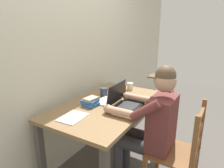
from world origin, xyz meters
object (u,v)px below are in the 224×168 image
Objects in this scene: coffee_mug_dark at (123,88)px; book_stack_main at (91,102)px; coffee_mug_white at (130,86)px; computer_mouse at (136,97)px; desk at (108,112)px; laptop at (123,101)px; coffee_mug_spare at (104,92)px; landscape_photo_print at (111,91)px; seated_person at (151,122)px; wooden_chair at (179,152)px.

coffee_mug_dark is 0.54m from book_stack_main.
computer_mouse is at bearing -143.10° from coffee_mug_white.
coffee_mug_dark is (0.39, 0.03, 0.15)m from desk.
desk is 0.55m from coffee_mug_white.
book_stack_main is at bearing 116.92° from laptop.
book_stack_main is (-0.31, -0.04, -0.01)m from coffee_mug_spare.
book_stack_main reaches higher than desk.
coffee_mug_spare is at bearing 64.10° from laptop.
laptop is 2.87× the size of coffee_mug_white.
coffee_mug_white is 0.69× the size of book_stack_main.
landscape_photo_print is at bearing 45.01° from laptop.
seated_person reaches higher than wooden_chair.
wooden_chair is at bearing -101.75° from coffee_mug_spare.
wooden_chair is 9.21× the size of computer_mouse.
seated_person is 0.63m from book_stack_main.
desk is at bearing 146.21° from computer_mouse.
landscape_photo_print is (-0.04, 0.14, -0.05)m from coffee_mug_dark.
landscape_photo_print is (0.18, 0.01, -0.05)m from coffee_mug_spare.
seated_person is 0.36m from wooden_chair.
coffee_mug_white is 0.88× the size of landscape_photo_print.
book_stack_main is (-0.53, 0.09, -0.01)m from coffee_mug_dark.
desk is 0.23m from laptop.
book_stack_main is (-0.42, 0.31, 0.02)m from computer_mouse.
coffee_mug_spare is (0.17, 0.16, 0.15)m from desk.
wooden_chair is 5.51× the size of book_stack_main.
computer_mouse is 0.83× the size of coffee_mug_spare.
coffee_mug_dark is (0.38, 0.20, -0.00)m from laptop.
book_stack_main is (-0.12, 0.88, 0.35)m from wooden_chair.
coffee_mug_white is at bearing 0.73° from desk.
desk is 4.07× the size of laptop.
wooden_chair is 7.95× the size of coffee_mug_dark.
computer_mouse is 0.37m from coffee_mug_spare.
laptop is at bearing -161.39° from coffee_mug_white.
desk is at bearing 87.43° from seated_person.
computer_mouse is at bearing -117.11° from coffee_mug_dark.
computer_mouse is 0.87× the size of coffee_mug_white.
wooden_chair reaches higher than coffee_mug_dark.
landscape_photo_print is (-0.18, 0.17, -0.04)m from coffee_mug_white.
seated_person is 0.68m from coffee_mug_spare.
laptop reaches higher than book_stack_main.
laptop reaches higher than coffee_mug_spare.
coffee_mug_dark is 0.96× the size of coffee_mug_spare.
coffee_mug_white reaches higher than desk.
desk is 13.44× the size of computer_mouse.
coffee_mug_spare is (0.16, 0.33, -0.01)m from laptop.
coffee_mug_dark reaches higher than desk.
wooden_chair is 8.00× the size of coffee_mug_white.
desk is 1.46× the size of wooden_chair.
computer_mouse is (0.27, -0.02, -0.04)m from laptop.
coffee_mug_dark is (-0.15, 0.03, 0.01)m from coffee_mug_white.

